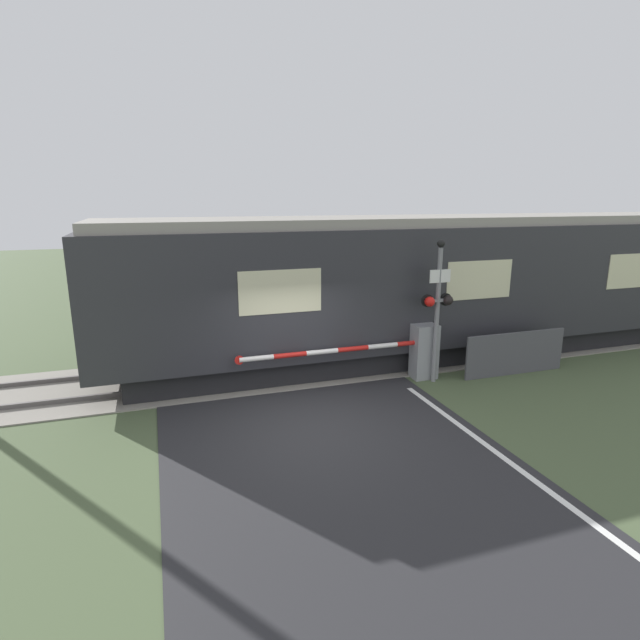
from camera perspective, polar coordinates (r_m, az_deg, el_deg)
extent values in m
plane|color=#475638|center=(10.16, -0.86, -11.65)|extent=(80.00, 80.00, 0.00)
cube|color=gray|center=(13.12, -5.25, -5.62)|extent=(36.00, 3.20, 0.03)
cube|color=#595451|center=(12.44, -4.49, -6.39)|extent=(36.00, 0.08, 0.10)
cube|color=#595451|center=(13.77, -5.94, -4.41)|extent=(36.00, 0.08, 0.10)
cube|color=black|center=(14.90, 13.78, -2.43)|extent=(17.26, 2.57, 0.60)
cube|color=#2D2D33|center=(14.51, 14.19, 4.49)|extent=(18.76, 3.03, 3.04)
cube|color=gray|center=(14.35, 14.58, 10.97)|extent=(18.38, 2.79, 0.24)
cube|color=beige|center=(16.78, 32.25, 4.79)|extent=(1.88, 0.02, 0.97)
cube|color=beige|center=(13.24, 17.77, 4.39)|extent=(1.88, 0.02, 0.97)
cube|color=beige|center=(11.04, -4.52, 3.24)|extent=(1.88, 0.02, 0.97)
cube|color=gray|center=(12.58, 11.82, -3.54)|extent=(0.60, 0.44, 1.36)
cylinder|color=gray|center=(12.50, 11.88, -2.43)|extent=(0.16, 0.16, 0.18)
cylinder|color=red|center=(12.32, 10.35, -2.60)|extent=(0.76, 0.11, 0.11)
cylinder|color=white|center=(11.99, 7.15, -2.94)|extent=(0.76, 0.11, 0.11)
cylinder|color=red|center=(11.69, 3.77, -3.30)|extent=(0.76, 0.11, 0.11)
cylinder|color=white|center=(11.44, 0.23, -3.66)|extent=(0.76, 0.11, 0.11)
cylinder|color=red|center=(11.23, -3.46, -4.02)|extent=(0.76, 0.11, 0.11)
cylinder|color=white|center=(11.07, -7.27, -4.37)|extent=(0.76, 0.11, 0.11)
cylinder|color=red|center=(11.01, -9.21, -4.55)|extent=(0.20, 0.02, 0.20)
cylinder|color=gray|center=(12.13, 13.21, 0.38)|extent=(0.11, 0.11, 3.25)
cube|color=gray|center=(12.05, 13.31, 2.18)|extent=(0.61, 0.07, 0.07)
sphere|color=red|center=(11.88, 12.43, 2.07)|extent=(0.24, 0.24, 0.24)
sphere|color=black|center=(12.14, 14.42, 2.20)|extent=(0.24, 0.24, 0.24)
cylinder|color=black|center=(11.97, 12.17, 2.17)|extent=(0.30, 0.06, 0.30)
cylinder|color=black|center=(12.23, 14.15, 2.30)|extent=(0.30, 0.06, 0.30)
cube|color=white|center=(11.92, 13.57, 4.90)|extent=(0.54, 0.02, 0.30)
sphere|color=black|center=(11.86, 13.67, 8.50)|extent=(0.18, 0.18, 0.18)
cube|color=#4C4C51|center=(13.52, 21.43, -3.57)|extent=(2.87, 0.06, 1.10)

